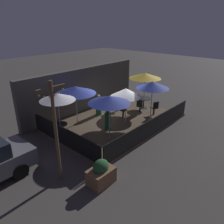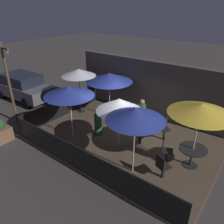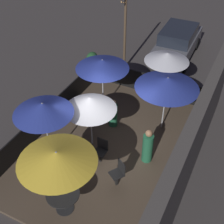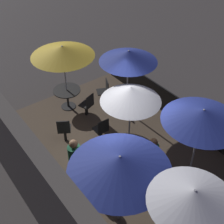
# 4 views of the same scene
# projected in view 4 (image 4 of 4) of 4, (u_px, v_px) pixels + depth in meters

# --- Properties ---
(ground_plane) EXTENTS (60.00, 60.00, 0.00)m
(ground_plane) POSITION_uv_depth(u_px,v_px,m) (117.00, 155.00, 9.79)
(ground_plane) COLOR #423D3A
(patio_deck) EXTENTS (7.70, 5.28, 0.12)m
(patio_deck) POSITION_uv_depth(u_px,v_px,m) (117.00, 153.00, 9.75)
(patio_deck) COLOR brown
(patio_deck) RESTS_ON ground_plane
(building_wall) EXTENTS (9.30, 0.36, 2.96)m
(building_wall) POSITION_uv_depth(u_px,v_px,m) (23.00, 165.00, 7.52)
(building_wall) COLOR #4C4742
(building_wall) RESTS_ON ground_plane
(fence_front) EXTENTS (7.50, 0.05, 0.95)m
(fence_front) POSITION_uv_depth(u_px,v_px,m) (177.00, 109.00, 10.63)
(fence_front) COLOR black
(fence_front) RESTS_ON patio_deck
(patio_umbrella_0) EXTENTS (2.11, 2.11, 2.45)m
(patio_umbrella_0) POSITION_uv_depth(u_px,v_px,m) (62.00, 51.00, 10.10)
(patio_umbrella_0) COLOR #B2B2B7
(patio_umbrella_0) RESTS_ON patio_deck
(patio_umbrella_1) EXTENTS (1.77, 1.77, 2.37)m
(patio_umbrella_1) POSITION_uv_depth(u_px,v_px,m) (194.00, 196.00, 5.82)
(patio_umbrella_1) COLOR #B2B2B7
(patio_umbrella_1) RESTS_ON patio_deck
(patio_umbrella_2) EXTENTS (2.30, 2.30, 2.29)m
(patio_umbrella_2) POSITION_uv_depth(u_px,v_px,m) (120.00, 163.00, 6.60)
(patio_umbrella_2) COLOR #B2B2B7
(patio_umbrella_2) RESTS_ON patio_deck
(patio_umbrella_3) EXTENTS (2.07, 2.07, 2.32)m
(patio_umbrella_3) POSITION_uv_depth(u_px,v_px,m) (203.00, 115.00, 7.76)
(patio_umbrella_3) COLOR #B2B2B7
(patio_umbrella_3) RESTS_ON patio_deck
(patio_umbrella_4) EXTENTS (1.80, 1.80, 2.13)m
(patio_umbrella_4) POSITION_uv_depth(u_px,v_px,m) (131.00, 94.00, 8.91)
(patio_umbrella_4) COLOR #B2B2B7
(patio_umbrella_4) RESTS_ON patio_deck
(patio_umbrella_5) EXTENTS (1.90, 1.90, 2.44)m
(patio_umbrella_5) POSITION_uv_depth(u_px,v_px,m) (128.00, 56.00, 9.91)
(patio_umbrella_5) COLOR #B2B2B7
(patio_umbrella_5) RESTS_ON patio_deck
(dining_table_0) EXTENTS (0.98, 0.98, 0.74)m
(dining_table_0) POSITION_uv_depth(u_px,v_px,m) (67.00, 93.00, 11.16)
(dining_table_0) COLOR black
(dining_table_0) RESTS_ON patio_deck
(patio_chair_0) EXTENTS (0.55, 0.55, 0.96)m
(patio_chair_0) POSITION_uv_depth(u_px,v_px,m) (64.00, 129.00, 9.75)
(patio_chair_0) COLOR black
(patio_chair_0) RESTS_ON patio_deck
(patio_chair_1) EXTENTS (0.41, 0.41, 0.91)m
(patio_chair_1) POSITION_uv_depth(u_px,v_px,m) (101.00, 129.00, 9.81)
(patio_chair_1) COLOR black
(patio_chair_1) RESTS_ON patio_deck
(patio_chair_2) EXTENTS (0.51, 0.51, 0.90)m
(patio_chair_2) POSITION_uv_depth(u_px,v_px,m) (88.00, 104.00, 10.82)
(patio_chair_2) COLOR black
(patio_chair_2) RESTS_ON patio_deck
(patio_chair_3) EXTENTS (0.53, 0.53, 0.92)m
(patio_chair_3) POSITION_uv_depth(u_px,v_px,m) (104.00, 91.00, 11.44)
(patio_chair_3) COLOR black
(patio_chair_3) RESTS_ON patio_deck
(patron_0) EXTENTS (0.50, 0.50, 1.36)m
(patron_0) POSITION_uv_depth(u_px,v_px,m) (75.00, 160.00, 8.63)
(patron_0) COLOR #236642
(patron_0) RESTS_ON patio_deck
(patron_1) EXTENTS (0.35, 0.35, 1.21)m
(patron_1) POSITION_uv_depth(u_px,v_px,m) (152.00, 156.00, 8.84)
(patron_1) COLOR #236642
(patron_1) RESTS_ON patio_deck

